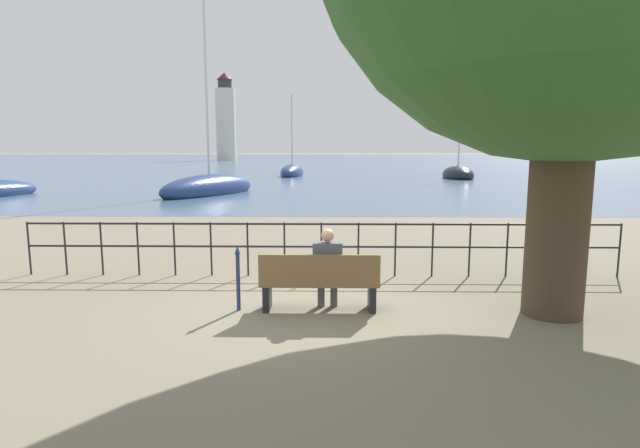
{
  "coord_description": "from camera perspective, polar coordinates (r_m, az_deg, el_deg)",
  "views": [
    {
      "loc": [
        0.13,
        -7.39,
        2.42
      ],
      "look_at": [
        0.0,
        0.5,
        1.26
      ],
      "focal_mm": 28.0,
      "sensor_mm": 36.0,
      "label": 1
    }
  ],
  "objects": [
    {
      "name": "promenade_railing",
      "position": [
        9.63,
        0.16,
        -1.94
      ],
      "size": [
        11.48,
        0.04,
        1.05
      ],
      "color": "black",
      "rests_on": "ground_plane"
    },
    {
      "name": "harbor_water",
      "position": [
        168.2,
        0.91,
        7.56
      ],
      "size": [
        600.0,
        300.0,
        0.01
      ],
      "color": "#47607A",
      "rests_on": "ground_plane"
    },
    {
      "name": "seated_person_left",
      "position": [
        7.6,
        0.87,
        -4.77
      ],
      "size": [
        0.44,
        0.35,
        1.26
      ],
      "color": "#4C4C51",
      "rests_on": "ground_plane"
    },
    {
      "name": "sailboat_3",
      "position": [
        28.52,
        -12.51,
        4.07
      ],
      "size": [
        5.01,
        7.81,
        12.32
      ],
      "rotation": [
        0.0,
        0.0,
        -0.43
      ],
      "color": "navy",
      "rests_on": "ground_plane"
    },
    {
      "name": "harbor_lighthouse",
      "position": [
        125.58,
        -10.72,
        11.59
      ],
      "size": [
        4.73,
        4.73,
        20.97
      ],
      "color": "silver",
      "rests_on": "ground_plane"
    },
    {
      "name": "ground_plane",
      "position": [
        7.78,
        -0.06,
        -9.73
      ],
      "size": [
        1000.0,
        1000.0,
        0.0
      ],
      "primitive_type": "plane",
      "color": "#7A705B"
    },
    {
      "name": "park_bench",
      "position": [
        7.59,
        -0.07,
        -6.77
      ],
      "size": [
        1.8,
        0.45,
        0.9
      ],
      "color": "brown",
      "rests_on": "ground_plane"
    },
    {
      "name": "sailboat_0",
      "position": [
        48.47,
        -3.21,
        5.92
      ],
      "size": [
        2.56,
        6.55,
        8.19
      ],
      "rotation": [
        0.0,
        0.0,
        -0.09
      ],
      "color": "navy",
      "rests_on": "ground_plane"
    },
    {
      "name": "sailboat_1",
      "position": [
        45.38,
        15.48,
        5.49
      ],
      "size": [
        2.52,
        5.2,
        10.46
      ],
      "rotation": [
        0.0,
        0.0,
        0.03
      ],
      "color": "black",
      "rests_on": "ground_plane"
    },
    {
      "name": "closed_umbrella",
      "position": [
        7.69,
        -9.36,
        -5.72
      ],
      "size": [
        0.09,
        0.09,
        1.0
      ],
      "color": "navy",
      "rests_on": "ground_plane"
    }
  ]
}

